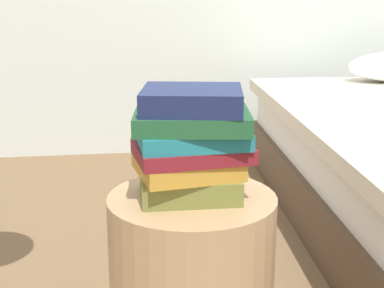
{
  "coord_description": "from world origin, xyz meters",
  "views": [
    {
      "loc": [
        -0.17,
        -1.26,
        0.93
      ],
      "look_at": [
        0.0,
        0.0,
        0.58
      ],
      "focal_mm": 52.88,
      "sensor_mm": 36.0,
      "label": 1
    }
  ],
  "objects": [
    {
      "name": "book_teal",
      "position": [
        -0.0,
        0.01,
        0.6
      ],
      "size": [
        0.26,
        0.21,
        0.04
      ],
      "primitive_type": "cube",
      "rotation": [
        0.0,
        0.0,
        0.06
      ],
      "color": "#1E727F",
      "rests_on": "book_maroon"
    },
    {
      "name": "book_forest",
      "position": [
        0.0,
        0.0,
        0.64
      ],
      "size": [
        0.28,
        0.23,
        0.04
      ],
      "primitive_type": "cube",
      "rotation": [
        0.0,
        0.0,
        -0.12
      ],
      "color": "#1E512D",
      "rests_on": "book_teal"
    },
    {
      "name": "book_maroon",
      "position": [
        -0.0,
        0.0,
        0.57
      ],
      "size": [
        0.28,
        0.22,
        0.03
      ],
      "primitive_type": "cube",
      "rotation": [
        0.0,
        0.0,
        0.13
      ],
      "color": "maroon",
      "rests_on": "book_ochre"
    },
    {
      "name": "book_navy",
      "position": [
        -0.0,
        -0.0,
        0.69
      ],
      "size": [
        0.26,
        0.23,
        0.05
      ],
      "primitive_type": "cube",
      "rotation": [
        0.0,
        0.0,
        -0.17
      ],
      "color": "#19234C",
      "rests_on": "book_forest"
    },
    {
      "name": "side_table",
      "position": [
        0.0,
        0.0,
        0.23
      ],
      "size": [
        0.41,
        0.41,
        0.45
      ],
      "primitive_type": "cylinder",
      "color": "tan",
      "rests_on": "ground_plane"
    },
    {
      "name": "book_ochre",
      "position": [
        -0.01,
        0.01,
        0.53
      ],
      "size": [
        0.26,
        0.24,
        0.04
      ],
      "primitive_type": "cube",
      "rotation": [
        0.0,
        0.0,
        0.16
      ],
      "color": "#B7842D",
      "rests_on": "book_olive"
    },
    {
      "name": "book_olive",
      "position": [
        -0.01,
        -0.0,
        0.48
      ],
      "size": [
        0.23,
        0.17,
        0.06
      ],
      "primitive_type": "cube",
      "rotation": [
        0.0,
        0.0,
        -0.01
      ],
      "color": "olive",
      "rests_on": "side_table"
    }
  ]
}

